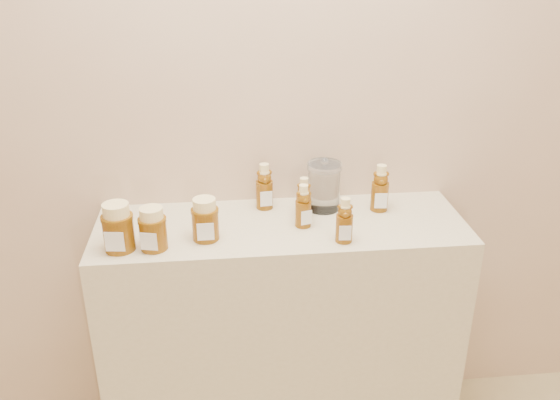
{
  "coord_description": "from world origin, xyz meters",
  "views": [
    {
      "loc": [
        -0.18,
        -0.14,
        1.78
      ],
      "look_at": [
        -0.01,
        1.52,
        1.0
      ],
      "focal_mm": 38.0,
      "sensor_mm": 36.0,
      "label": 1
    }
  ],
  "objects_px": {
    "display_table": "(281,337)",
    "bear_bottle_front_left": "(303,203)",
    "bear_bottle_back_left": "(264,183)",
    "glass_canister": "(324,184)",
    "honey_jar_left": "(153,228)"
  },
  "relations": [
    {
      "from": "display_table",
      "to": "bear_bottle_front_left",
      "type": "distance_m",
      "value": 0.54
    },
    {
      "from": "bear_bottle_back_left",
      "to": "bear_bottle_front_left",
      "type": "height_order",
      "value": "bear_bottle_back_left"
    },
    {
      "from": "display_table",
      "to": "honey_jar_left",
      "type": "xyz_separation_m",
      "value": [
        -0.39,
        -0.12,
        0.52
      ]
    },
    {
      "from": "bear_bottle_back_left",
      "to": "honey_jar_left",
      "type": "relative_size",
      "value": 1.35
    },
    {
      "from": "bear_bottle_back_left",
      "to": "glass_canister",
      "type": "bearing_deg",
      "value": -14.95
    },
    {
      "from": "bear_bottle_front_left",
      "to": "display_table",
      "type": "bearing_deg",
      "value": 149.25
    },
    {
      "from": "bear_bottle_back_left",
      "to": "bear_bottle_front_left",
      "type": "xyz_separation_m",
      "value": [
        0.11,
        -0.15,
        -0.01
      ]
    },
    {
      "from": "bear_bottle_front_left",
      "to": "glass_canister",
      "type": "xyz_separation_m",
      "value": [
        0.09,
        0.12,
        0.01
      ]
    },
    {
      "from": "display_table",
      "to": "glass_canister",
      "type": "xyz_separation_m",
      "value": [
        0.15,
        0.1,
        0.54
      ]
    },
    {
      "from": "glass_canister",
      "to": "display_table",
      "type": "bearing_deg",
      "value": -146.67
    },
    {
      "from": "display_table",
      "to": "bear_bottle_front_left",
      "type": "xyz_separation_m",
      "value": [
        0.07,
        -0.02,
        0.53
      ]
    },
    {
      "from": "display_table",
      "to": "bear_bottle_front_left",
      "type": "height_order",
      "value": "bear_bottle_front_left"
    },
    {
      "from": "bear_bottle_front_left",
      "to": "honey_jar_left",
      "type": "height_order",
      "value": "bear_bottle_front_left"
    },
    {
      "from": "honey_jar_left",
      "to": "glass_canister",
      "type": "height_order",
      "value": "glass_canister"
    },
    {
      "from": "bear_bottle_front_left",
      "to": "honey_jar_left",
      "type": "distance_m",
      "value": 0.47
    }
  ]
}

